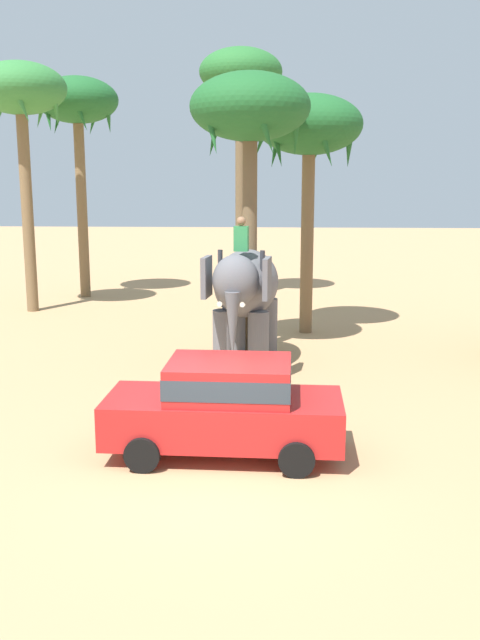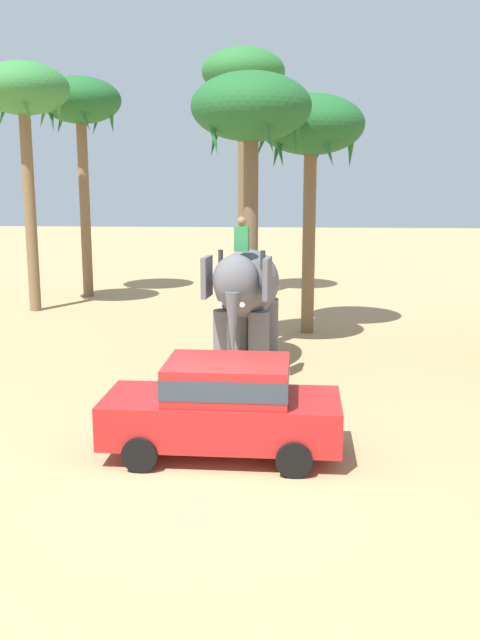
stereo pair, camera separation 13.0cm
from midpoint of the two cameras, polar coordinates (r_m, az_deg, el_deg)
name	(u,v)px [view 1 (the left image)]	position (r m, az deg, el deg)	size (l,w,h in m)	color
ground_plane	(215,477)	(11.75, -2.33, -12.57)	(120.00, 120.00, 0.00)	tan
car_sedan_foreground	(226,404)	(12.29, -1.45, -6.83)	(4.14, 1.95, 1.70)	red
elephant_with_mahout	(245,291)	(17.79, 0.21, 2.39)	(1.95, 3.96, 3.88)	slate
palm_tree_behind_elephant	(250,114)	(19.32, 0.62, 16.33)	(3.20, 3.20, 7.53)	brown
palm_tree_near_hut	(21,96)	(26.69, -17.51, 16.91)	(3.20, 3.20, 8.75)	brown
palm_tree_left_of_road	(241,81)	(28.51, -0.08, 18.78)	(3.20, 3.20, 9.69)	brown
palm_tree_far_back	(309,131)	(21.87, 5.46, 15.03)	(3.20, 3.20, 7.26)	brown
palm_tree_leaning_seaward	(78,107)	(29.46, -13.17, 16.46)	(3.20, 3.20, 8.70)	brown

